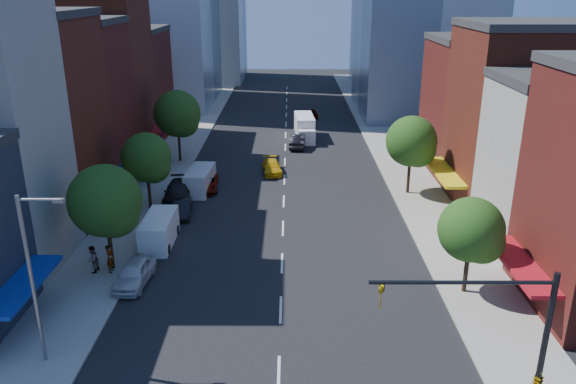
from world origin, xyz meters
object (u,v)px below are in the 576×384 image
Objects in this scene: pedestrian_near at (110,259)px; traffic_car_oncoming at (298,141)px; cargo_van_near at (159,231)px; box_truck at (305,128)px; cargo_van_far at (200,181)px; parked_car_third at (205,182)px; parked_car_rear at (178,192)px; traffic_car_far at (311,113)px; taxi at (272,167)px; parked_car_second at (183,208)px; pedestrian_far at (92,259)px; parked_car_front at (134,273)px.

traffic_car_oncoming is at bearing -19.94° from pedestrian_near.
box_truck is (11.59, 30.96, 0.31)m from cargo_van_near.
parked_car_third is at bearing 61.88° from cargo_van_far.
parked_car_third is 0.88× the size of parked_car_rear.
parked_car_rear is at bearing -119.38° from cargo_van_far.
parked_car_rear is at bearing 61.09° from traffic_car_far.
cargo_van_far reaches higher than taxi.
cargo_van_far is 21.97m from box_truck.
cargo_van_far is at bearing -146.85° from taxi.
taxi is at bearing -108.62° from box_truck.
parked_car_second is 2.10× the size of pedestrian_far.
pedestrian_far reaches higher than traffic_car_far.
pedestrian_near is at bearing 64.65° from traffic_car_far.
parked_car_front reaches higher than parked_car_third.
traffic_car_far is 1.92× the size of pedestrian_near.
parked_car_second is 0.79× the size of parked_car_third.
pedestrian_far reaches higher than parked_car_third.
parked_car_front is 5.93m from cargo_van_near.
pedestrian_near reaches higher than parked_car_front.
box_truck is at bearing 67.33° from taxi.
taxi is at bearing 34.01° from parked_car_third.
box_truck is at bearing 69.23° from cargo_van_near.
taxi is 2.28× the size of pedestrian_near.
traffic_car_far is at bearing 80.45° from box_truck.
parked_car_rear is 21.06m from traffic_car_oncoming.
cargo_van_near reaches higher than cargo_van_far.
box_truck is 3.78× the size of pedestrian_near.
box_truck reaches higher than pedestrian_near.
pedestrian_near is (-2.25, -4.57, 0.05)m from cargo_van_near.
parked_car_front is 0.91× the size of traffic_car_oncoming.
cargo_van_near is 18.92m from taxi.
parked_car_second is at bearing 89.70° from parked_car_front.
parked_car_rear is 24.87m from box_truck.
parked_car_rear is at bearing -122.11° from box_truck.
pedestrian_far is (-3.41, -4.63, 0.02)m from cargo_van_near.
pedestrian_near is 1.17m from pedestrian_far.
cargo_van_near is at bearing 65.61° from traffic_car_far.
parked_car_third is (2.00, 18.06, -0.08)m from parked_car_front.
box_truck is (3.72, 13.76, 0.74)m from taxi.
taxi is 2.35× the size of pedestrian_far.
taxi is 0.89× the size of traffic_car_oncoming.
pedestrian_near is (-12.93, -31.66, 0.30)m from traffic_car_oncoming.
cargo_van_far is 16.85m from pedestrian_far.
traffic_car_oncoming is 4.02m from box_truck.
pedestrian_far reaches higher than parked_car_rear.
parked_car_third is at bearing 62.44° from traffic_car_far.
pedestrian_far is at bearing -117.41° from parked_car_second.
parked_car_second is 13.57m from taxi.
traffic_car_far is (11.23, 31.31, -0.06)m from parked_car_third.
parked_car_second is at bearing -76.90° from parked_car_rear.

